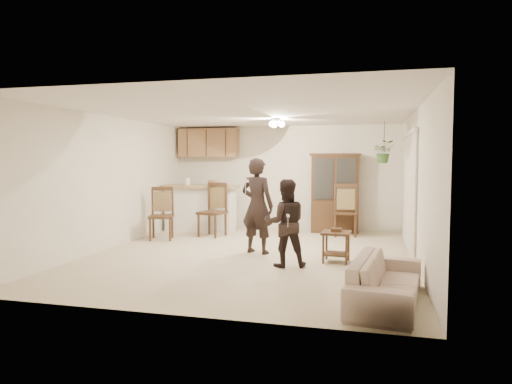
% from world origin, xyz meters
% --- Properties ---
extents(floor, '(6.50, 6.50, 0.00)m').
position_xyz_m(floor, '(0.00, 0.00, 0.00)').
color(floor, '#BEB18F').
rests_on(floor, ground).
extents(ceiling, '(5.50, 6.50, 0.02)m').
position_xyz_m(ceiling, '(0.00, 0.00, 2.50)').
color(ceiling, silver).
rests_on(ceiling, wall_back).
extents(wall_back, '(5.50, 0.02, 2.50)m').
position_xyz_m(wall_back, '(0.00, 3.25, 1.25)').
color(wall_back, beige).
rests_on(wall_back, ground).
extents(wall_front, '(5.50, 0.02, 2.50)m').
position_xyz_m(wall_front, '(0.00, -3.25, 1.25)').
color(wall_front, beige).
rests_on(wall_front, ground).
extents(wall_left, '(0.02, 6.50, 2.50)m').
position_xyz_m(wall_left, '(-2.75, 0.00, 1.25)').
color(wall_left, beige).
rests_on(wall_left, ground).
extents(wall_right, '(0.02, 6.50, 2.50)m').
position_xyz_m(wall_right, '(2.75, 0.00, 1.25)').
color(wall_right, beige).
rests_on(wall_right, ground).
extents(breakfast_bar, '(1.60, 0.55, 1.00)m').
position_xyz_m(breakfast_bar, '(-1.85, 2.35, 0.50)').
color(breakfast_bar, white).
rests_on(breakfast_bar, floor).
extents(bar_top, '(1.75, 0.70, 0.08)m').
position_xyz_m(bar_top, '(-1.85, 2.35, 1.05)').
color(bar_top, tan).
rests_on(bar_top, breakfast_bar).
extents(upper_cabinets, '(1.50, 0.34, 0.70)m').
position_xyz_m(upper_cabinets, '(-1.90, 3.07, 2.10)').
color(upper_cabinets, brown).
rests_on(upper_cabinets, wall_back).
extents(vertical_blinds, '(0.06, 2.30, 2.10)m').
position_xyz_m(vertical_blinds, '(2.71, 0.90, 1.10)').
color(vertical_blinds, beige).
rests_on(vertical_blinds, wall_right).
extents(ceiling_fixture, '(0.36, 0.36, 0.20)m').
position_xyz_m(ceiling_fixture, '(0.20, 1.20, 2.40)').
color(ceiling_fixture, beige).
rests_on(ceiling_fixture, ceiling).
extents(hanging_plant, '(0.43, 0.37, 0.48)m').
position_xyz_m(hanging_plant, '(2.30, 2.40, 1.85)').
color(hanging_plant, '#335622').
rests_on(hanging_plant, ceiling).
extents(plant_cord, '(0.01, 0.01, 0.65)m').
position_xyz_m(plant_cord, '(2.30, 2.40, 2.17)').
color(plant_cord, black).
rests_on(plant_cord, ceiling).
extents(sofa, '(0.97, 1.95, 0.73)m').
position_xyz_m(sofa, '(2.23, -2.24, 0.37)').
color(sofa, beige).
rests_on(sofa, floor).
extents(adult, '(0.75, 0.59, 1.80)m').
position_xyz_m(adult, '(0.07, 0.17, 0.90)').
color(adult, black).
rests_on(adult, floor).
extents(child, '(0.78, 0.68, 1.35)m').
position_xyz_m(child, '(0.75, -0.73, 0.68)').
color(child, black).
rests_on(child, floor).
extents(china_hutch, '(1.20, 0.57, 1.83)m').
position_xyz_m(china_hutch, '(1.23, 2.93, 0.90)').
color(china_hutch, '#331E12').
rests_on(china_hutch, floor).
extents(side_table, '(0.48, 0.48, 0.56)m').
position_xyz_m(side_table, '(1.51, -0.22, 0.26)').
color(side_table, '#331E12').
rests_on(side_table, floor).
extents(chair_bar, '(0.61, 0.61, 1.11)m').
position_xyz_m(chair_bar, '(-2.22, 1.03, 0.31)').
color(chair_bar, '#331E12').
rests_on(chair_bar, floor).
extents(chair_hutch_left, '(0.62, 0.62, 1.17)m').
position_xyz_m(chair_hutch_left, '(-1.33, 1.70, 0.33)').
color(chair_hutch_left, '#331E12').
rests_on(chair_hutch_left, floor).
extents(chair_hutch_right, '(0.56, 0.56, 1.17)m').
position_xyz_m(chair_hutch_right, '(1.50, 2.48, 0.33)').
color(chair_hutch_right, '#331E12').
rests_on(chair_hutch_right, floor).
extents(controller_adult, '(0.08, 0.16, 0.05)m').
position_xyz_m(controller_adult, '(-0.03, -0.22, 1.32)').
color(controller_adult, white).
rests_on(controller_adult, adult).
extents(controller_child, '(0.07, 0.13, 0.04)m').
position_xyz_m(controller_child, '(0.85, -1.04, 0.85)').
color(controller_child, white).
rests_on(controller_child, child).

